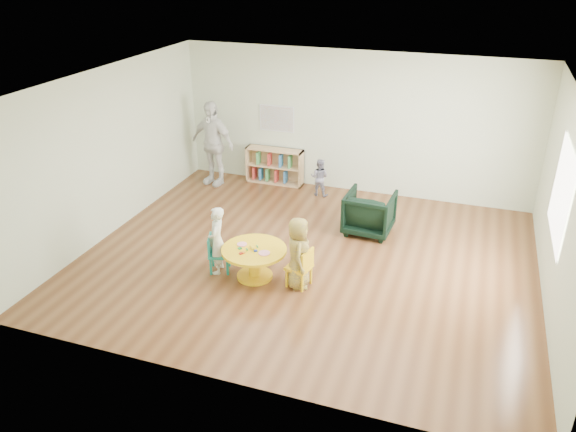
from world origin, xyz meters
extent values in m
plane|color=brown|center=(0.00, 0.00, 0.00)|extent=(7.00, 7.00, 0.00)
cube|color=white|center=(0.00, 0.00, 2.75)|extent=(7.00, 6.00, 0.10)
cube|color=beige|center=(0.00, 3.00, 1.40)|extent=(7.00, 0.10, 2.80)
cube|color=beige|center=(0.00, -3.00, 1.40)|extent=(7.00, 0.10, 2.80)
cube|color=beige|center=(-3.50, 0.00, 1.40)|extent=(0.10, 6.00, 2.80)
cube|color=beige|center=(3.50, 0.00, 1.40)|extent=(0.10, 6.00, 2.80)
cube|color=white|center=(3.48, 0.30, 1.50)|extent=(0.02, 1.60, 1.30)
cylinder|color=yellow|center=(-0.59, -0.79, 0.22)|extent=(0.17, 0.17, 0.44)
cylinder|color=yellow|center=(-0.59, -0.79, 0.02)|extent=(0.54, 0.54, 0.04)
cylinder|color=yellow|center=(-0.59, -0.79, 0.46)|extent=(0.97, 0.97, 0.04)
cylinder|color=pink|center=(-0.80, -0.74, 0.49)|extent=(0.15, 0.15, 0.02)
cylinder|color=pink|center=(-0.39, -0.88, 0.49)|extent=(0.17, 0.17, 0.02)
cylinder|color=yellow|center=(-0.61, -0.82, 0.51)|extent=(0.11, 0.12, 0.04)
cylinder|color=#178240|center=(-0.66, -0.88, 0.51)|extent=(0.05, 0.05, 0.02)
cylinder|color=#178240|center=(-0.55, -0.75, 0.51)|extent=(0.05, 0.05, 0.02)
cube|color=red|center=(-0.71, -1.00, 0.50)|extent=(0.07, 0.07, 0.02)
cube|color=orange|center=(-0.69, -0.97, 0.50)|extent=(0.06, 0.06, 0.02)
cube|color=#162FA5|center=(-0.54, -0.86, 0.50)|extent=(0.07, 0.06, 0.02)
cube|color=#178240|center=(-0.78, -0.87, 0.50)|extent=(0.06, 0.07, 0.02)
cube|color=#188878|center=(-1.16, -0.79, 0.30)|extent=(0.40, 0.40, 0.04)
cube|color=#188878|center=(-1.29, -0.83, 0.46)|extent=(0.13, 0.31, 0.28)
cylinder|color=#188878|center=(-1.32, -0.71, 0.14)|extent=(0.04, 0.04, 0.28)
cylinder|color=#188878|center=(-1.24, -0.95, 0.14)|extent=(0.04, 0.04, 0.28)
cylinder|color=#188878|center=(-1.08, -0.63, 0.14)|extent=(0.04, 0.04, 0.28)
cylinder|color=#188878|center=(-1.00, -0.87, 0.14)|extent=(0.04, 0.04, 0.28)
cube|color=yellow|center=(0.11, -0.79, 0.30)|extent=(0.39, 0.39, 0.04)
cube|color=yellow|center=(0.25, -0.82, 0.47)|extent=(0.10, 0.33, 0.28)
cylinder|color=yellow|center=(0.21, -0.95, 0.14)|extent=(0.04, 0.04, 0.28)
cylinder|color=yellow|center=(0.27, -0.69, 0.14)|extent=(0.04, 0.04, 0.28)
cylinder|color=yellow|center=(-0.04, -0.89, 0.14)|extent=(0.04, 0.04, 0.28)
cylinder|color=yellow|center=(0.01, -0.64, 0.14)|extent=(0.04, 0.04, 0.28)
cube|color=tan|center=(-2.19, 2.83, 0.38)|extent=(0.03, 0.30, 0.75)
cube|color=tan|center=(-1.01, 2.83, 0.38)|extent=(0.03, 0.30, 0.75)
cube|color=tan|center=(-1.60, 2.83, 0.01)|extent=(1.20, 0.30, 0.03)
cube|color=tan|center=(-1.60, 2.83, 0.73)|extent=(1.20, 0.30, 0.03)
cube|color=tan|center=(-1.60, 2.83, 0.38)|extent=(1.14, 0.28, 0.03)
cube|color=tan|center=(-1.60, 2.97, 0.38)|extent=(1.20, 0.02, 0.75)
cube|color=#D43E38|center=(-2.05, 2.81, 0.18)|extent=(0.04, 0.18, 0.26)
cube|color=#387FC6|center=(-1.90, 2.81, 0.18)|extent=(0.04, 0.18, 0.26)
cube|color=#54B665|center=(-1.75, 2.81, 0.18)|extent=(0.04, 0.18, 0.26)
cube|color=#D43E38|center=(-1.55, 2.81, 0.18)|extent=(0.04, 0.18, 0.26)
cube|color=#387FC6|center=(-1.35, 2.81, 0.18)|extent=(0.04, 0.18, 0.26)
cube|color=#54B665|center=(-1.95, 2.81, 0.53)|extent=(0.04, 0.18, 0.26)
cube|color=#D43E38|center=(-1.70, 2.81, 0.53)|extent=(0.04, 0.18, 0.26)
cube|color=#387FC6|center=(-1.45, 2.81, 0.53)|extent=(0.04, 0.18, 0.26)
cube|color=#54B665|center=(-1.25, 2.81, 0.53)|extent=(0.04, 0.18, 0.26)
cube|color=white|center=(-1.60, 2.98, 1.35)|extent=(0.74, 0.01, 0.54)
cube|color=#FA3534|center=(-1.60, 2.98, 1.35)|extent=(0.70, 0.00, 0.50)
imported|color=black|center=(0.73, 1.24, 0.37)|extent=(0.84, 0.86, 0.74)
imported|color=silver|center=(-1.18, -0.82, 0.53)|extent=(0.34, 0.44, 1.07)
imported|color=yellow|center=(0.10, -0.80, 0.55)|extent=(0.50, 0.61, 1.09)
imported|color=#1B1B45|center=(-0.53, 2.51, 0.38)|extent=(0.38, 0.30, 0.76)
imported|color=white|center=(-2.80, 2.41, 0.88)|extent=(1.10, 0.66, 1.76)
camera|label=1|loc=(2.26, -7.49, 4.52)|focal=35.00mm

